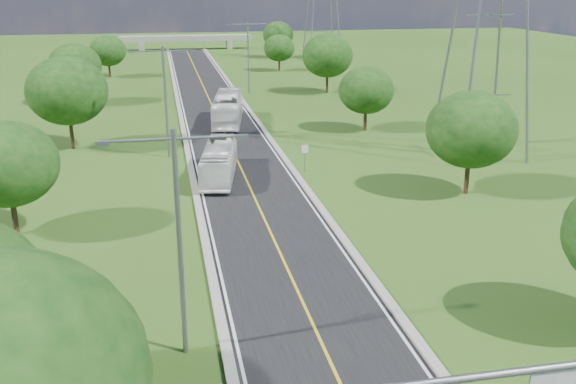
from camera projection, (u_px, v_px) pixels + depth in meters
ground at (219, 121)px, 73.91m from camera, size 260.00×260.00×0.00m
road at (214, 111)px, 79.48m from camera, size 8.00×150.00×0.06m
curb_left at (180, 111)px, 78.67m from camera, size 0.50×150.00×0.22m
curb_right at (248, 109)px, 80.25m from camera, size 0.50×150.00×0.22m
speed_limit_sign at (305, 153)px, 53.88m from camera, size 0.55×0.09×2.40m
overpass at (186, 39)px, 147.59m from camera, size 30.00×3.00×3.20m
streetlight_near_left at (179, 226)px, 26.26m from camera, size 5.90×0.25×10.00m
streetlight_mid_left at (165, 93)px, 56.96m from camera, size 5.90×0.25×10.00m
streetlight_far_right at (248, 51)px, 89.89m from camera, size 5.90×0.25×10.00m
tree_lb at (7, 164)px, 39.70m from camera, size 6.30×6.30×7.33m
tree_lc at (67, 91)px, 60.07m from camera, size 7.56×7.56×8.79m
tree_ld at (75, 66)px, 82.22m from camera, size 6.72×6.72×7.82m
tree_le at (108, 51)px, 105.22m from camera, size 5.88×5.88×6.84m
tree_rb at (471, 130)px, 47.39m from camera, size 6.72×6.72×7.82m
tree_rc at (366, 90)px, 67.88m from camera, size 5.88×5.88×6.84m
tree_rd at (328, 56)px, 90.28m from camera, size 7.14×7.14×8.30m
tree_re at (279, 48)px, 112.55m from camera, size 5.46×5.46×6.35m
tree_rf at (278, 35)px, 131.61m from camera, size 6.30×6.30×7.33m
bus_outbound at (228, 109)px, 71.62m from camera, size 4.74×12.47×3.39m
bus_inbound at (219, 161)px, 52.14m from camera, size 4.06×10.31×2.80m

